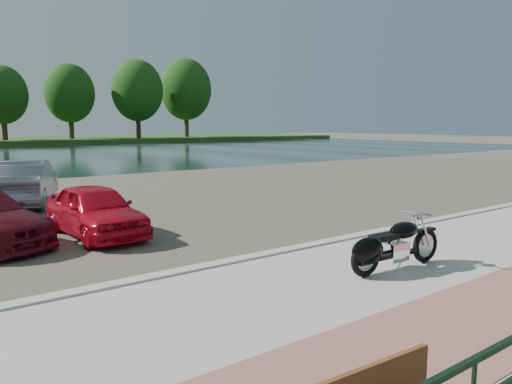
# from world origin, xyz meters

# --- Properties ---
(ground) EXTENTS (200.00, 200.00, 0.00)m
(ground) POSITION_xyz_m (0.00, 0.00, 0.00)
(ground) COLOR #595447
(ground) RESTS_ON ground
(promenade) EXTENTS (60.00, 6.00, 0.10)m
(promenade) POSITION_xyz_m (0.00, -1.00, 0.05)
(promenade) COLOR #B6B4AB
(promenade) RESTS_ON ground
(kerb) EXTENTS (60.00, 0.30, 0.14)m
(kerb) POSITION_xyz_m (0.00, 2.00, 0.07)
(kerb) COLOR #B6B4AB
(kerb) RESTS_ON ground
(parking_lot) EXTENTS (60.00, 18.00, 0.04)m
(parking_lot) POSITION_xyz_m (0.00, 11.00, 0.02)
(parking_lot) COLOR #413B34
(parking_lot) RESTS_ON ground
(motorcycle) EXTENTS (2.33, 0.75, 1.05)m
(motorcycle) POSITION_xyz_m (-0.25, -0.27, 0.56)
(motorcycle) COLOR black
(motorcycle) RESTS_ON promenade
(car_4) EXTENTS (1.63, 3.80, 1.28)m
(car_4) POSITION_xyz_m (-3.40, 6.12, 0.68)
(car_4) COLOR red
(car_4) RESTS_ON parking_lot
(car_9) EXTENTS (3.24, 4.94, 1.54)m
(car_9) POSITION_xyz_m (-3.68, 12.12, 0.81)
(car_9) COLOR slate
(car_9) RESTS_ON parking_lot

